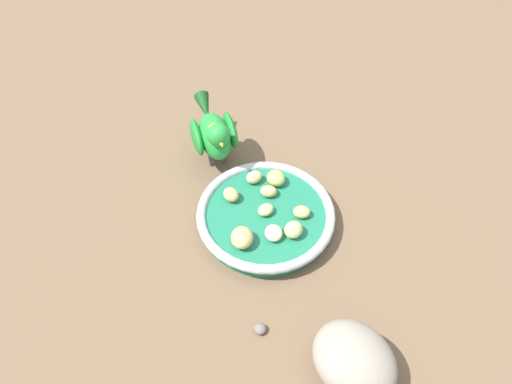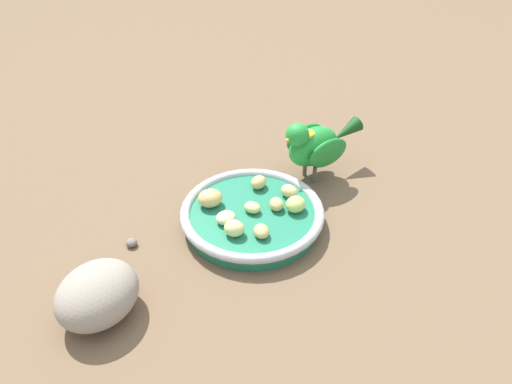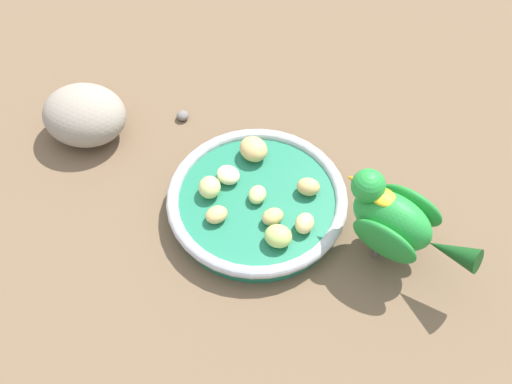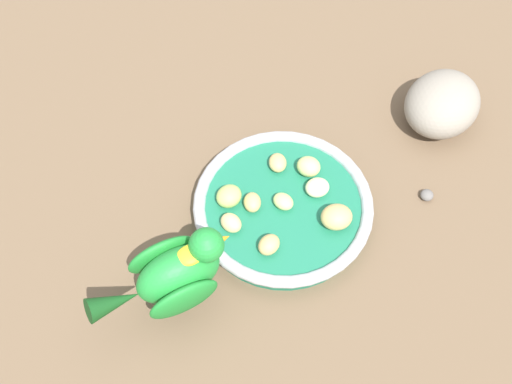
% 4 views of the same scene
% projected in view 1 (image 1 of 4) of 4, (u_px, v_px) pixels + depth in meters
% --- Properties ---
extents(ground_plane, '(4.00, 4.00, 0.00)m').
position_uv_depth(ground_plane, '(268.00, 204.00, 0.75)').
color(ground_plane, brown).
extents(feeding_bowl, '(0.21, 0.21, 0.03)m').
position_uv_depth(feeding_bowl, '(266.00, 216.00, 0.72)').
color(feeding_bowl, '#1E7251').
rests_on(feeding_bowl, ground_plane).
extents(apple_piece_0, '(0.03, 0.03, 0.02)m').
position_uv_depth(apple_piece_0, '(276.00, 178.00, 0.74)').
color(apple_piece_0, '#B2CC66').
rests_on(apple_piece_0, feeding_bowl).
extents(apple_piece_1, '(0.02, 0.03, 0.02)m').
position_uv_depth(apple_piece_1, '(254.00, 177.00, 0.74)').
color(apple_piece_1, '#E5C67F').
rests_on(apple_piece_1, feeding_bowl).
extents(apple_piece_2, '(0.04, 0.04, 0.02)m').
position_uv_depth(apple_piece_2, '(274.00, 233.00, 0.68)').
color(apple_piece_2, beige).
rests_on(apple_piece_2, feeding_bowl).
extents(apple_piece_3, '(0.05, 0.05, 0.03)m').
position_uv_depth(apple_piece_3, '(242.00, 238.00, 0.66)').
color(apple_piece_3, tan).
rests_on(apple_piece_3, feeding_bowl).
extents(apple_piece_4, '(0.03, 0.03, 0.02)m').
position_uv_depth(apple_piece_4, '(293.00, 230.00, 0.68)').
color(apple_piece_4, '#C6D17A').
rests_on(apple_piece_4, feeding_bowl).
extents(apple_piece_5, '(0.02, 0.03, 0.02)m').
position_uv_depth(apple_piece_5, '(266.00, 210.00, 0.70)').
color(apple_piece_5, '#C6D17A').
rests_on(apple_piece_5, feeding_bowl).
extents(apple_piece_6, '(0.03, 0.02, 0.02)m').
position_uv_depth(apple_piece_6, '(231.00, 195.00, 0.72)').
color(apple_piece_6, tan).
rests_on(apple_piece_6, feeding_bowl).
extents(apple_piece_7, '(0.03, 0.03, 0.02)m').
position_uv_depth(apple_piece_7, '(269.00, 194.00, 0.72)').
color(apple_piece_7, tan).
rests_on(apple_piece_7, feeding_bowl).
extents(apple_piece_8, '(0.03, 0.03, 0.02)m').
position_uv_depth(apple_piece_8, '(302.00, 212.00, 0.70)').
color(apple_piece_8, tan).
rests_on(apple_piece_8, feeding_bowl).
extents(parrot, '(0.16, 0.10, 0.11)m').
position_uv_depth(parrot, '(214.00, 133.00, 0.77)').
color(parrot, '#59544C').
rests_on(parrot, ground_plane).
extents(rock_large, '(0.11, 0.10, 0.07)m').
position_uv_depth(rock_large, '(354.00, 360.00, 0.55)').
color(rock_large, gray).
rests_on(rock_large, ground_plane).
extents(pebble_0, '(0.02, 0.02, 0.01)m').
position_uv_depth(pebble_0, '(260.00, 329.00, 0.61)').
color(pebble_0, slate).
rests_on(pebble_0, ground_plane).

